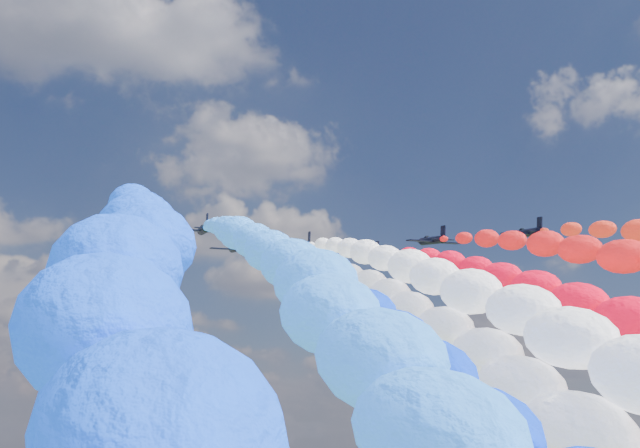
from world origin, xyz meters
name	(u,v)px	position (x,y,z in m)	size (l,w,h in m)	color
jet_0	(135,211)	(-29.03, -4.62, 109.03)	(8.77, 11.75, 2.59)	black
trail_0	(133,245)	(-29.03, -58.84, 91.97)	(5.58, 104.22, 37.96)	#114AFF
jet_1	(204,230)	(-18.49, 4.08, 109.03)	(8.77, 11.75, 2.59)	black
trail_1	(258,274)	(-18.49, -50.14, 91.97)	(5.58, 104.22, 37.96)	#2B7DF9
jet_2	(236,248)	(-11.92, 15.90, 109.03)	(8.77, 11.75, 2.59)	black
trail_2	(303,298)	(-11.92, -38.32, 91.97)	(5.58, 104.22, 37.96)	#0833E2
jet_3	(305,246)	(-0.81, 11.54, 109.03)	(8.77, 11.75, 2.59)	black
trail_3	(422,295)	(-0.81, -42.68, 91.97)	(5.58, 104.22, 37.96)	white
jet_4	(286,259)	(-1.80, 23.06, 109.03)	(8.77, 11.75, 2.59)	black
trail_4	(377,311)	(-1.80, -31.16, 91.97)	(5.58, 104.22, 37.96)	silver
jet_5	(370,255)	(11.89, 15.47, 109.03)	(8.77, 11.75, 2.59)	black
trail_5	(520,306)	(11.89, -38.75, 91.97)	(5.58, 104.22, 37.96)	red
jet_6	(432,240)	(18.57, 2.65, 109.03)	(8.77, 11.75, 2.59)	black
jet_7	(528,233)	(31.30, -5.78, 109.03)	(8.77, 11.75, 2.59)	black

